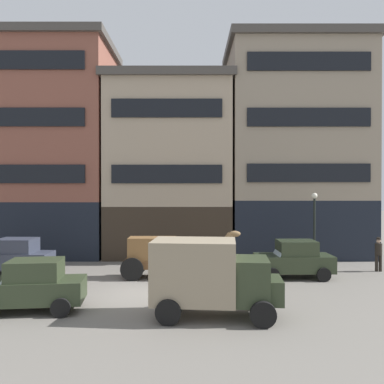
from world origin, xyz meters
The scene contains 13 objects.
ground_plane centered at (0.00, 0.00, 0.00)m, with size 120.00×120.00×0.00m, color slate.
building_far_left centered at (-8.41, 10.50, 7.10)m, with size 10.43×7.10×14.14m.
building_center_left centered at (0.62, 10.50, 5.82)m, with size 8.31×7.10×11.57m.
building_center_right centered at (9.02, 10.50, 7.05)m, with size 9.20×7.10×14.03m.
cargo_wagon centered at (0.23, 2.92, 1.15)m, with size 2.91×1.51×1.98m.
draft_horse centered at (3.18, 2.92, 1.27)m, with size 2.34×0.61×2.30m.
delivery_truck_near centered at (2.76, -3.04, 1.42)m, with size 4.48×2.45×2.62m.
sedan_dark centered at (-6.87, 3.63, 0.91)m, with size 3.73×1.92×1.83m.
sedan_light centered at (-3.60, -2.40, 0.91)m, with size 3.86×2.20×1.83m.
sedan_parked_curb centered at (7.09, 2.88, 0.91)m, with size 3.73×1.91×1.83m.
pedestrian_officer centered at (11.92, 4.43, 0.98)m, with size 0.42×0.42×1.79m.
streetlamp_curbside centered at (8.88, 5.53, 2.67)m, with size 0.32×0.32×4.12m.
fire_hydrant_curbside centered at (7.98, 5.45, 0.43)m, with size 0.24×0.24×0.83m.
Camera 1 is at (2.11, -16.67, 4.40)m, focal length 37.66 mm.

